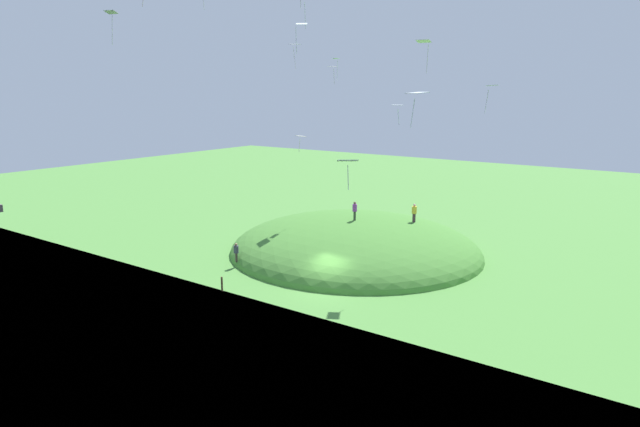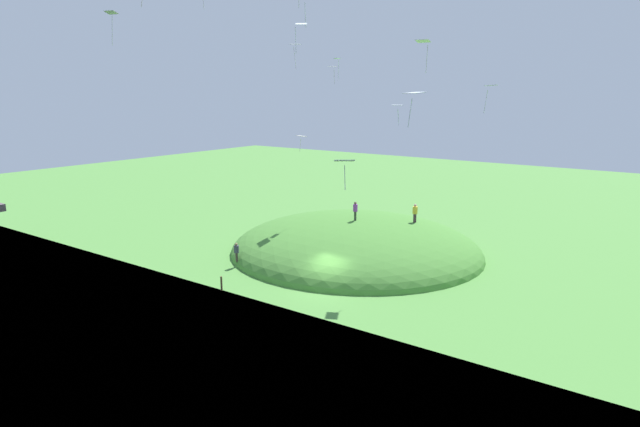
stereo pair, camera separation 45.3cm
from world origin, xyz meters
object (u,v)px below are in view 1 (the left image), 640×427
(person_on_hilltop, at_px, (355,209))
(mooring_post, at_px, (222,284))
(kite_3, at_px, (417,94))
(kite_5, at_px, (300,0))
(kite_6, at_px, (398,106))
(kite_7, at_px, (424,43))
(kite_15, at_px, (492,87))
(kite_8, at_px, (348,162))
(person_near_shore, at_px, (414,211))
(kite_13, at_px, (336,61))
(person_with_child, at_px, (236,250))
(kite_10, at_px, (333,68))
(kite_2, at_px, (111,15))
(kite_14, at_px, (301,137))
(kite_12, at_px, (295,46))
(kite_1, at_px, (301,26))

(person_on_hilltop, bearing_deg, mooring_post, -76.01)
(kite_3, height_order, kite_5, kite_5)
(kite_6, bearing_deg, kite_7, -121.01)
(kite_15, bearing_deg, kite_8, 164.59)
(person_near_shore, relative_size, kite_5, 0.74)
(kite_3, bearing_deg, kite_13, 43.47)
(person_with_child, distance_m, kite_8, 20.34)
(kite_7, bearing_deg, person_near_shore, 26.54)
(kite_7, distance_m, kite_15, 5.48)
(person_near_shore, distance_m, kite_6, 11.88)
(person_near_shore, xyz_separation_m, kite_15, (-9.22, -9.15, 10.45))
(kite_8, relative_size, kite_15, 0.94)
(person_near_shore, distance_m, kite_3, 21.27)
(kite_8, bearing_deg, kite_10, 36.62)
(kite_2, height_order, kite_13, kite_2)
(person_near_shore, distance_m, mooring_post, 18.34)
(kite_14, bearing_deg, kite_12, -149.65)
(kite_1, height_order, kite_6, kite_1)
(kite_1, bearing_deg, kite_2, 134.53)
(kite_7, bearing_deg, kite_13, 54.62)
(kite_14, height_order, kite_15, kite_15)
(person_with_child, height_order, kite_13, kite_13)
(kite_12, distance_m, kite_14, 8.03)
(kite_8, xyz_separation_m, kite_15, (11.30, -3.11, 3.66))
(kite_6, height_order, mooring_post, kite_6)
(kite_1, bearing_deg, kite_6, -46.50)
(mooring_post, bearing_deg, person_on_hilltop, -13.43)
(kite_1, xyz_separation_m, kite_14, (7.18, 5.52, -8.09))
(person_near_shore, relative_size, kite_2, 0.76)
(person_near_shore, relative_size, kite_3, 0.92)
(kite_12, xyz_separation_m, mooring_post, (-8.81, -0.01, -16.96))
(person_with_child, bearing_deg, kite_7, -143.60)
(kite_3, xyz_separation_m, kite_15, (7.79, -1.23, 0.44))
(kite_5, xyz_separation_m, kite_14, (3.72, 2.89, -10.48))
(kite_7, xyz_separation_m, kite_8, (-11.65, -1.60, -6.43))
(kite_8, xyz_separation_m, kite_12, (12.69, 13.01, 6.86))
(person_on_hilltop, distance_m, kite_8, 20.59)
(person_with_child, xyz_separation_m, kite_5, (3.36, -4.18, 19.25))
(kite_6, relative_size, kite_7, 0.68)
(kite_10, bearing_deg, kite_7, -99.46)
(kite_2, relative_size, kite_8, 1.35)
(kite_7, relative_size, kite_13, 1.09)
(person_near_shore, xyz_separation_m, mooring_post, (-16.64, 6.96, -3.31))
(kite_2, xyz_separation_m, kite_14, (15.72, -3.16, -8.57))
(kite_12, distance_m, mooring_post, 19.11)
(person_with_child, bearing_deg, kite_14, -76.08)
(kite_8, xyz_separation_m, kite_13, (20.83, 14.53, 6.16))
(person_with_child, bearing_deg, kite_13, -72.64)
(person_near_shore, distance_m, kite_15, 16.67)
(person_near_shore, bearing_deg, person_with_child, 174.66)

